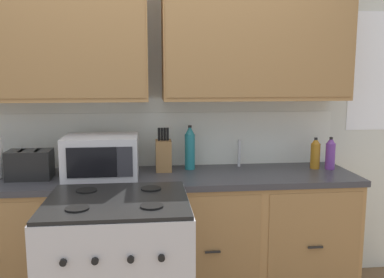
# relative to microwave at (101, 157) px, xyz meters

# --- Properties ---
(wall_unit) EXTENTS (3.90, 0.40, 2.48)m
(wall_unit) POSITION_rel_microwave_xyz_m (0.37, 0.22, 0.60)
(wall_unit) COLOR silver
(wall_unit) RESTS_ON ground_plane
(counter_run) EXTENTS (2.73, 0.64, 0.91)m
(counter_run) POSITION_rel_microwave_xyz_m (0.37, 0.02, -0.58)
(counter_run) COLOR black
(counter_run) RESTS_ON ground_plane
(microwave) EXTENTS (0.48, 0.37, 0.28)m
(microwave) POSITION_rel_microwave_xyz_m (0.00, 0.00, 0.00)
(microwave) COLOR #B7B7BC
(microwave) RESTS_ON counter_run
(toaster) EXTENTS (0.28, 0.18, 0.19)m
(toaster) POSITION_rel_microwave_xyz_m (-0.46, 0.01, -0.04)
(toaster) COLOR black
(toaster) RESTS_ON counter_run
(knife_block) EXTENTS (0.11, 0.14, 0.31)m
(knife_block) POSITION_rel_microwave_xyz_m (0.42, 0.15, -0.02)
(knife_block) COLOR olive
(knife_block) RESTS_ON counter_run
(sink_faucet) EXTENTS (0.02, 0.02, 0.20)m
(sink_faucet) POSITION_rel_microwave_xyz_m (0.98, 0.23, -0.04)
(sink_faucet) COLOR #B2B5BA
(sink_faucet) RESTS_ON counter_run
(bottle_violet) EXTENTS (0.07, 0.07, 0.23)m
(bottle_violet) POSITION_rel_microwave_xyz_m (1.62, 0.07, -0.03)
(bottle_violet) COLOR #663384
(bottle_violet) RESTS_ON counter_run
(bottle_teal) EXTENTS (0.07, 0.07, 0.32)m
(bottle_teal) POSITION_rel_microwave_xyz_m (0.61, 0.18, 0.02)
(bottle_teal) COLOR #1E707A
(bottle_teal) RESTS_ON counter_run
(bottle_amber) EXTENTS (0.07, 0.07, 0.23)m
(bottle_amber) POSITION_rel_microwave_xyz_m (1.52, 0.11, -0.03)
(bottle_amber) COLOR #9E6619
(bottle_amber) RESTS_ON counter_run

